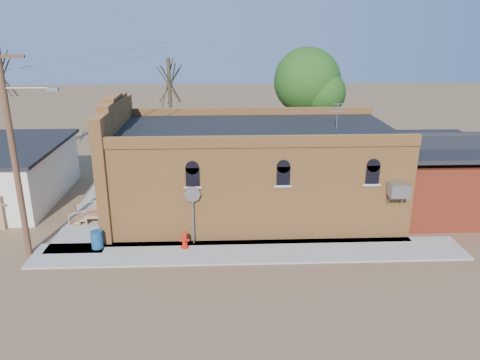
{
  "coord_description": "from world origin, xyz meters",
  "views": [
    {
      "loc": [
        0.27,
        -17.55,
        9.66
      ],
      "look_at": [
        1.16,
        3.82,
        2.4
      ],
      "focal_mm": 35.0,
      "sensor_mm": 36.0,
      "label": 1
    }
  ],
  "objects_px": {
    "utility_pole": "(14,149)",
    "trash_barrel": "(97,240)",
    "stop_sign": "(192,200)",
    "brick_bar": "(248,171)",
    "fire_hydrant": "(185,240)"
  },
  "relations": [
    {
      "from": "fire_hydrant",
      "to": "trash_barrel",
      "type": "relative_size",
      "value": 0.98
    },
    {
      "from": "stop_sign",
      "to": "utility_pole",
      "type": "bearing_deg",
      "value": -156.78
    },
    {
      "from": "utility_pole",
      "to": "trash_barrel",
      "type": "bearing_deg",
      "value": 6.02
    },
    {
      "from": "brick_bar",
      "to": "utility_pole",
      "type": "height_order",
      "value": "utility_pole"
    },
    {
      "from": "brick_bar",
      "to": "stop_sign",
      "type": "distance_m",
      "value": 4.56
    },
    {
      "from": "brick_bar",
      "to": "fire_hydrant",
      "type": "xyz_separation_m",
      "value": [
        -3.05,
        -4.16,
        -1.87
      ]
    },
    {
      "from": "fire_hydrant",
      "to": "stop_sign",
      "type": "xyz_separation_m",
      "value": [
        0.38,
        0.46,
        1.72
      ]
    },
    {
      "from": "brick_bar",
      "to": "utility_pole",
      "type": "bearing_deg",
      "value": -156.31
    },
    {
      "from": "brick_bar",
      "to": "stop_sign",
      "type": "relative_size",
      "value": 5.97
    },
    {
      "from": "utility_pole",
      "to": "stop_sign",
      "type": "height_order",
      "value": "utility_pole"
    },
    {
      "from": "stop_sign",
      "to": "trash_barrel",
      "type": "relative_size",
      "value": 3.44
    },
    {
      "from": "utility_pole",
      "to": "fire_hydrant",
      "type": "distance_m",
      "value": 8.0
    },
    {
      "from": "trash_barrel",
      "to": "brick_bar",
      "type": "bearing_deg",
      "value": 29.91
    },
    {
      "from": "fire_hydrant",
      "to": "stop_sign",
      "type": "bearing_deg",
      "value": 59.0
    },
    {
      "from": "fire_hydrant",
      "to": "stop_sign",
      "type": "distance_m",
      "value": 1.82
    }
  ]
}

